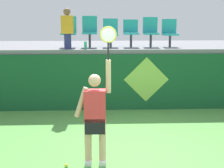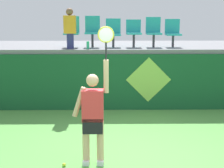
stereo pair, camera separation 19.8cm
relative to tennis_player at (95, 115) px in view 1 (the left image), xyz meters
The scene contains 14 objects.
ground_plane 1.20m from the tennis_player, 17.06° to the left, with size 40.00×40.00×0.00m, color #519342.
court_back_wall 3.61m from the tennis_player, 78.56° to the left, with size 11.59×0.20×1.59m, color #144C28.
spectator_platform 5.14m from the tennis_player, 81.92° to the left, with size 11.59×3.11×0.12m, color slate.
tennis_player is the anchor object (origin of this frame).
tennis_ball 1.05m from the tennis_player, 166.93° to the right, with size 0.07×0.07×0.07m, color #D1E533.
water_bottle 3.84m from the tennis_player, 94.54° to the left, with size 0.08×0.08×0.21m, color #26B272.
stadium_chair_0 4.53m from the tennis_player, 100.63° to the left, with size 0.44×0.42×0.90m.
stadium_chair_1 4.47m from the tennis_player, 92.49° to the left, with size 0.44×0.42×0.91m.
stadium_chair_2 4.47m from the tennis_player, 84.23° to the left, with size 0.44×0.42×0.84m.
stadium_chair_3 4.56m from the tennis_player, 76.34° to the left, with size 0.44×0.42×0.81m.
stadium_chair_4 4.74m from the tennis_player, 69.16° to the left, with size 0.44×0.42×0.88m.
stadium_chair_5 4.96m from the tennis_player, 62.71° to the left, with size 0.44×0.42×0.82m.
spectator_0 4.15m from the tennis_player, 101.83° to the left, with size 0.34×0.20×1.13m.
wall_signage_mount 3.82m from the tennis_player, 67.71° to the left, with size 1.27×0.01×1.51m.
Camera 1 is at (-0.65, -5.86, 2.70)m, focal length 53.10 mm.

